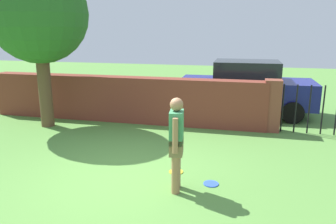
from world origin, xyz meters
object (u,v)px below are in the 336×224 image
at_px(tree, 38,15).
at_px(car, 246,88).
at_px(frisbee_yellow, 176,172).
at_px(frisbee_blue, 211,184).
at_px(person, 176,140).

bearing_deg(tree, car, 27.01).
bearing_deg(tree, frisbee_yellow, -27.98).
distance_m(tree, car, 6.48).
bearing_deg(frisbee_yellow, car, 76.75).
height_order(tree, car, tree).
xyz_separation_m(car, frisbee_blue, (-0.47, -5.39, -0.85)).
xyz_separation_m(frisbee_yellow, frisbee_blue, (0.72, -0.36, 0.00)).
bearing_deg(frisbee_yellow, person, -77.60).
relative_size(person, car, 0.38).
bearing_deg(tree, frisbee_blue, -27.77).
relative_size(person, frisbee_yellow, 6.00).
distance_m(person, frisbee_blue, 1.11).
xyz_separation_m(tree, frisbee_yellow, (4.25, -2.26, -3.05)).
distance_m(person, frisbee_yellow, 1.15).
bearing_deg(frisbee_blue, car, 85.06).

